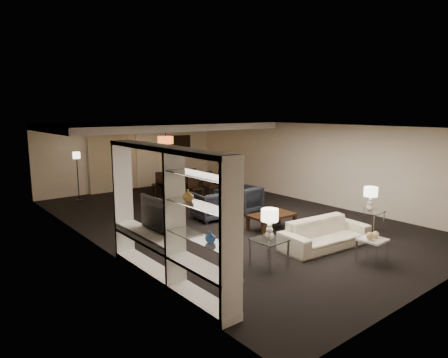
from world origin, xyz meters
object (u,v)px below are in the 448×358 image
at_px(side_table_left, 269,253).
at_px(chair_nl, 180,190).
at_px(pendant_light, 166,140).
at_px(side_table_right, 369,222).
at_px(table_lamp_right, 370,199).
at_px(marble_table, 372,250).
at_px(table_lamp_left, 270,224).
at_px(chair_fm, 174,182).
at_px(coffee_table, 271,222).
at_px(dining_table, 184,189).
at_px(floor_lamp, 78,176).
at_px(chair_nm, 195,188).
at_px(television, 151,216).
at_px(chair_fl, 159,184).
at_px(floor_speaker, 168,215).
at_px(armchair_left, 210,206).
at_px(chair_fr, 188,180).
at_px(chair_nr, 210,185).
at_px(vase_amber, 188,195).
at_px(sofa, 325,234).
at_px(vase_blue, 210,237).
at_px(armchair_right, 244,199).

height_order(side_table_left, chair_nl, chair_nl).
bearing_deg(pendant_light, side_table_right, -75.80).
distance_m(table_lamp_right, marble_table, 2.11).
bearing_deg(table_lamp_left, chair_fm, 72.74).
height_order(pendant_light, coffee_table, pendant_light).
distance_m(dining_table, floor_lamp, 3.47).
distance_m(table_lamp_right, chair_nm, 5.58).
bearing_deg(television, chair_fl, -30.80).
bearing_deg(coffee_table, floor_speaker, 162.77).
distance_m(armchair_left, chair_fr, 3.76).
xyz_separation_m(television, chair_nr, (4.54, 4.30, -0.63)).
height_order(television, vase_amber, vase_amber).
relative_size(sofa, side_table_left, 3.64).
bearing_deg(vase_blue, side_table_right, 7.31).
height_order(chair_fl, chair_fr, same).
bearing_deg(table_lamp_right, floor_lamp, 118.47).
xyz_separation_m(floor_speaker, dining_table, (2.85, 3.70, -0.33)).
bearing_deg(chair_fl, pendant_light, 163.80).
distance_m(dining_table, chair_fr, 0.90).
relative_size(marble_table, chair_nm, 0.54).
height_order(vase_amber, dining_table, vase_amber).
xyz_separation_m(vase_amber, chair_nm, (3.97, 5.54, -1.21)).
height_order(marble_table, floor_lamp, floor_lamp).
bearing_deg(television, chair_fr, -39.01).
bearing_deg(side_table_right, dining_table, 102.23).
bearing_deg(armchair_right, chair_nr, -105.82).
distance_m(sofa, side_table_left, 1.70).
relative_size(sofa, side_table_right, 3.64).
height_order(vase_blue, chair_nr, vase_blue).
xyz_separation_m(table_lamp_left, table_lamp_right, (3.40, 0.00, 0.00)).
xyz_separation_m(pendant_light, armchair_right, (0.57, -3.32, -1.54)).
height_order(pendant_light, table_lamp_right, pendant_light).
distance_m(table_lamp_left, floor_lamp, 7.89).
relative_size(chair_fl, chair_fm, 1.00).
distance_m(pendant_light, chair_nm, 1.94).
height_order(armchair_right, chair_fl, chair_fl).
bearing_deg(chair_fm, chair_nm, 95.50).
distance_m(coffee_table, television, 3.69).
xyz_separation_m(coffee_table, armchair_right, (0.60, 1.70, 0.18)).
xyz_separation_m(marble_table, chair_nm, (0.39, 6.51, 0.20)).
relative_size(armchair_left, dining_table, 0.50).
relative_size(armchair_right, side_table_right, 1.49).
relative_size(armchair_left, floor_lamp, 0.53).
xyz_separation_m(chair_nl, chair_nr, (1.20, 0.00, 0.00)).
bearing_deg(armchair_left, pendant_light, -94.27).
distance_m(chair_nl, floor_lamp, 3.39).
relative_size(dining_table, chair_nm, 1.92).
bearing_deg(television, coffee_table, -82.15).
bearing_deg(chair_fm, chair_nr, 120.28).
distance_m(side_table_right, chair_nl, 5.75).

